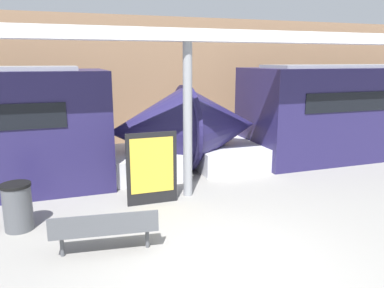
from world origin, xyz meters
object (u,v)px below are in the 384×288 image
(bench_near, at_px, (105,228))
(support_column_near, at_px, (188,122))
(trash_bin, at_px, (18,207))
(train_left, at_px, (372,111))
(poster_board, at_px, (152,168))

(bench_near, height_order, support_column_near, support_column_near)
(bench_near, height_order, trash_bin, trash_bin)
(train_left, relative_size, poster_board, 8.34)
(train_left, height_order, poster_board, train_left)
(poster_board, bearing_deg, bench_near, -122.95)
(trash_bin, height_order, support_column_near, support_column_near)
(bench_near, relative_size, support_column_near, 0.50)
(bench_near, xyz_separation_m, trash_bin, (-1.54, 1.57, 0.00))
(bench_near, relative_size, trash_bin, 1.95)
(trash_bin, relative_size, support_column_near, 0.26)
(train_left, distance_m, bench_near, 11.22)
(poster_board, relative_size, support_column_near, 0.46)
(train_left, height_order, support_column_near, support_column_near)
(poster_board, xyz_separation_m, support_column_near, (0.98, 0.27, 1.01))
(trash_bin, distance_m, poster_board, 2.94)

